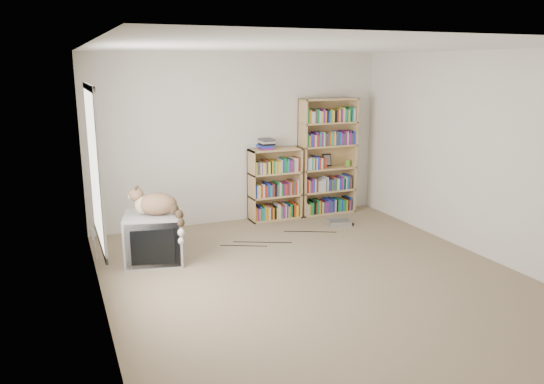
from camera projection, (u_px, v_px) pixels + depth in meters
name	position (u px, v px, depth m)	size (l,w,h in m)	color
floor	(315.00, 278.00, 5.93)	(4.50, 5.00, 0.01)	gray
wall_back	(240.00, 139.00, 7.88)	(4.50, 0.02, 2.50)	silver
wall_front	(497.00, 237.00, 3.40)	(4.50, 0.02, 2.50)	silver
wall_left	(96.00, 187.00, 4.80)	(0.02, 5.00, 2.50)	silver
wall_right	(481.00, 155.00, 6.48)	(0.02, 5.00, 2.50)	silver
ceiling	(320.00, 47.00, 5.35)	(4.50, 5.00, 0.02)	white
window	(95.00, 167.00, 4.95)	(0.02, 1.22, 1.52)	white
crt_tv	(154.00, 238.00, 6.39)	(0.79, 0.74, 0.59)	#A4A4A7
cat	(160.00, 208.00, 6.25)	(0.66, 0.72, 0.58)	#3B2618
bookcase_tall	(327.00, 160.00, 8.37)	(0.91, 0.30, 1.82)	tan
bookcase_short	(275.00, 187.00, 8.12)	(0.80, 0.30, 1.10)	tan
book_stack	(266.00, 144.00, 7.92)	(0.22, 0.28, 0.15)	#AB3016
green_mug	(347.00, 163.00, 8.51)	(0.08, 0.08, 0.09)	#60B433
framed_print	(327.00, 160.00, 8.46)	(0.15, 0.01, 0.20)	black
dvd_player	(339.00, 223.00, 7.88)	(0.32, 0.23, 0.07)	#A4A4A9
wall_outlet	(92.00, 234.00, 6.44)	(0.01, 0.08, 0.13)	silver
floor_cables	(274.00, 237.00, 7.32)	(1.20, 0.70, 0.01)	black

